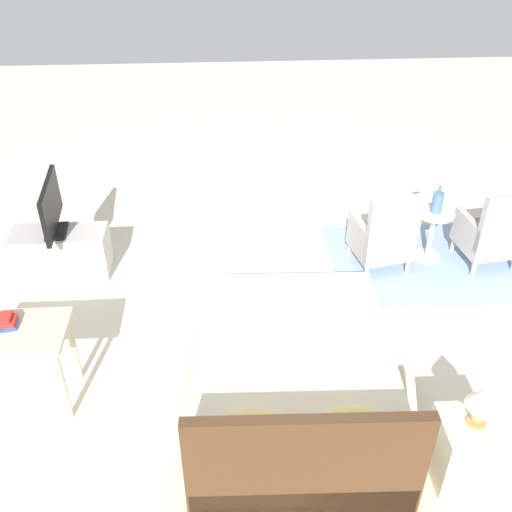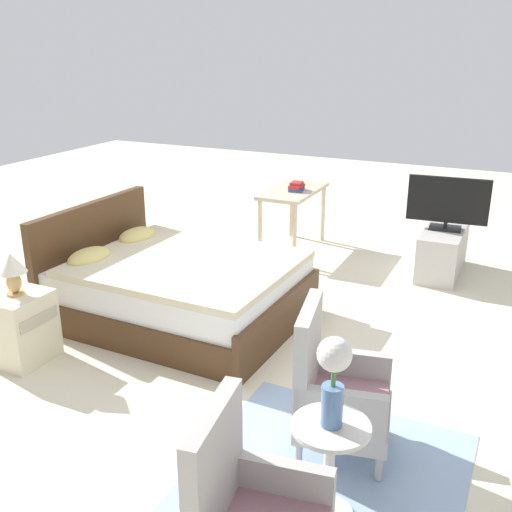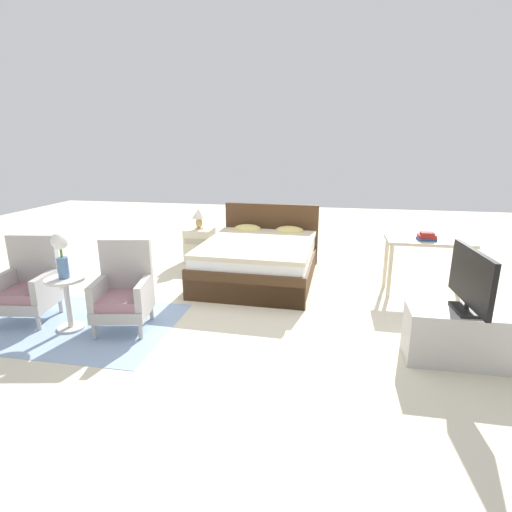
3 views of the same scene
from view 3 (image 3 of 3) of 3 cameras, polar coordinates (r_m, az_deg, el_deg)
ground_plane at (r=4.89m, az=-0.63°, el=-7.12°), size 16.00×16.00×0.00m
floor_rug at (r=4.83m, az=-24.20°, el=-8.88°), size 2.10×1.50×0.01m
bed at (r=5.77m, az=0.56°, el=-0.36°), size 1.59×2.06×0.96m
armchair_by_window_left at (r=5.08m, az=-29.70°, el=-3.80°), size 0.61×0.61×0.92m
armchair_by_window_right at (r=4.45m, az=-18.37°, el=-5.07°), size 0.63×0.63×0.92m
side_table at (r=4.63m, az=-25.35°, el=-5.34°), size 0.40×0.40×0.57m
flower_vase at (r=4.48m, az=-26.10°, el=0.70°), size 0.17×0.17×0.48m
nightstand at (r=6.69m, az=-8.03°, el=1.54°), size 0.44×0.41×0.55m
table_lamp at (r=6.59m, az=-8.19°, el=5.67°), size 0.22×0.22×0.33m
tv_stand at (r=4.07m, az=27.35°, el=-10.20°), size 0.96×0.40×0.49m
tv_flatscreen at (r=3.88m, az=28.37°, el=-3.05°), size 0.22×0.82×0.56m
vanity_desk at (r=5.54m, az=23.36°, el=1.11°), size 1.04×0.52×0.73m
book_stack at (r=5.45m, az=23.21°, el=2.55°), size 0.24×0.19×0.10m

